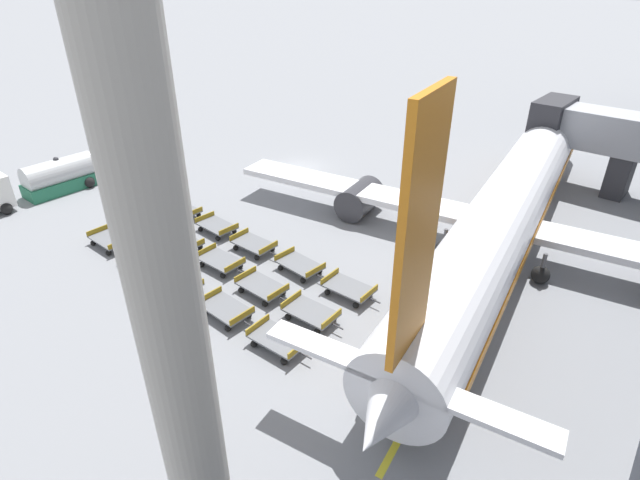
{
  "coord_description": "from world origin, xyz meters",
  "views": [
    {
      "loc": [
        28.26,
        -32.75,
        16.86
      ],
      "look_at": [
        10.94,
        -10.87,
        1.01
      ],
      "focal_mm": 28.0,
      "sensor_mm": 36.0,
      "label": 1
    }
  ],
  "objects": [
    {
      "name": "ground_plane",
      "position": [
        0.0,
        0.0,
        0.0
      ],
      "size": [
        500.0,
        500.0,
        0.0
      ],
      "primitive_type": "plane",
      "color": "gray"
    },
    {
      "name": "airplane",
      "position": [
        19.85,
        -2.55,
        2.85
      ],
      "size": [
        39.6,
        43.12,
        13.9
      ],
      "color": "white",
      "rests_on": "ground_plane"
    },
    {
      "name": "fuel_tanker_primary",
      "position": [
        -12.13,
        -17.34,
        1.26
      ],
      "size": [
        3.32,
        9.26,
        2.89
      ],
      "color": "white",
      "rests_on": "ground_plane"
    },
    {
      "name": "baggage_dolly_row_near_col_a",
      "position": [
        -0.63,
        -18.82,
        0.48
      ],
      "size": [
        3.55,
        1.84,
        0.92
      ],
      "color": "slate",
      "rests_on": "ground_plane"
    },
    {
      "name": "baggage_dolly_row_near_col_b",
      "position": [
        3.2,
        -18.88,
        0.48
      ],
      "size": [
        3.52,
        1.79,
        0.92
      ],
      "color": "slate",
      "rests_on": "ground_plane"
    },
    {
      "name": "baggage_dolly_row_near_col_c",
      "position": [
        6.97,
        -19.09,
        0.48
      ],
      "size": [
        3.57,
        1.92,
        0.92
      ],
      "color": "slate",
      "rests_on": "ground_plane"
    },
    {
      "name": "baggage_dolly_row_near_col_d",
      "position": [
        11.07,
        -19.15,
        0.48
      ],
      "size": [
        3.56,
        1.88,
        0.92
      ],
      "color": "slate",
      "rests_on": "ground_plane"
    },
    {
      "name": "baggage_dolly_row_near_col_e",
      "position": [
        14.93,
        -19.22,
        0.48
      ],
      "size": [
        3.53,
        1.8,
        0.92
      ],
      "color": "slate",
      "rests_on": "ground_plane"
    },
    {
      "name": "baggage_dolly_row_mid_a_col_a",
      "position": [
        -0.5,
        -15.85,
        0.48
      ],
      "size": [
        3.56,
        1.89,
        0.92
      ],
      "color": "slate",
      "rests_on": "ground_plane"
    },
    {
      "name": "baggage_dolly_row_mid_a_col_b",
      "position": [
        3.38,
        -16.04,
        0.48
      ],
      "size": [
        3.54,
        1.82,
        0.92
      ],
      "color": "slate",
      "rests_on": "ground_plane"
    },
    {
      "name": "baggage_dolly_row_mid_a_col_c",
      "position": [
        7.16,
        -16.03,
        0.48
      ],
      "size": [
        3.53,
        1.81,
        0.92
      ],
      "color": "slate",
      "rests_on": "ground_plane"
    },
    {
      "name": "baggage_dolly_row_mid_a_col_d",
      "position": [
        11.12,
        -16.45,
        0.48
      ],
      "size": [
        3.55,
        1.86,
        0.92
      ],
      "color": "slate",
      "rests_on": "ground_plane"
    },
    {
      "name": "baggage_dolly_row_mid_a_col_e",
      "position": [
        14.83,
        -16.56,
        0.48
      ],
      "size": [
        3.53,
        1.8,
        0.92
      ],
      "color": "slate",
      "rests_on": "ground_plane"
    },
    {
      "name": "baggage_dolly_row_mid_b_col_a",
      "position": [
        -0.45,
        -13.01,
        0.48
      ],
      "size": [
        3.55,
        1.84,
        0.92
      ],
      "color": "slate",
      "rests_on": "ground_plane"
    },
    {
      "name": "baggage_dolly_row_mid_b_col_b",
      "position": [
        3.5,
        -13.1,
        0.48
      ],
      "size": [
        3.57,
        1.91,
        0.92
      ],
      "color": "slate",
      "rests_on": "ground_plane"
    },
    {
      "name": "baggage_dolly_row_mid_b_col_c",
      "position": [
        7.32,
        -13.29,
        0.48
      ],
      "size": [
        3.53,
        1.81,
        0.92
      ],
      "color": "slate",
      "rests_on": "ground_plane"
    },
    {
      "name": "baggage_dolly_row_mid_b_col_d",
      "position": [
        11.35,
        -13.35,
        0.48
      ],
      "size": [
        3.59,
        1.96,
        0.92
      ],
      "color": "slate",
      "rests_on": "ground_plane"
    },
    {
      "name": "baggage_dolly_row_mid_b_col_e",
      "position": [
        15.12,
        -13.5,
        0.48
      ],
      "size": [
        3.52,
        1.78,
        0.92
      ],
      "color": "slate",
      "rests_on": "ground_plane"
    },
    {
      "name": "apron_light_mast",
      "position": [
        25.24,
        -30.95,
        12.38
      ],
      "size": [
        2.0,
        0.7,
        22.04
      ],
      "color": "#ADA89E",
      "rests_on": "ground_plane"
    },
    {
      "name": "stand_guidance_stripe",
      "position": [
        21.2,
        -11.65,
        0.0
      ],
      "size": [
        3.22,
        21.12,
        0.01
      ],
      "color": "yellow",
      "rests_on": "ground_plane"
    }
  ]
}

